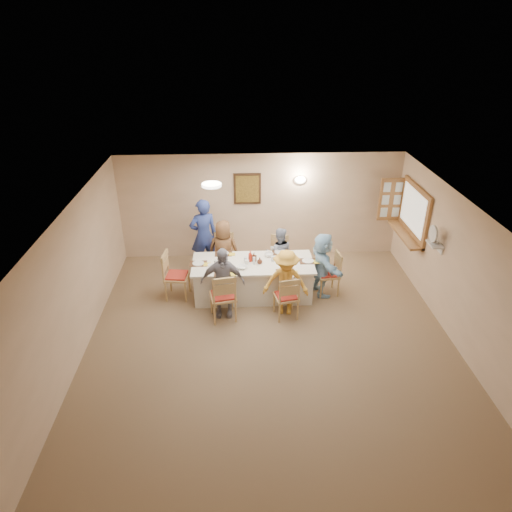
{
  "coord_description": "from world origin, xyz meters",
  "views": [
    {
      "loc": [
        -0.57,
        -6.42,
        5.15
      ],
      "look_at": [
        -0.2,
        1.4,
        1.05
      ],
      "focal_mm": 32.0,
      "sensor_mm": 36.0,
      "label": 1
    }
  ],
  "objects_px": {
    "diner_front_left": "(223,282)",
    "diner_right_end": "(322,264)",
    "chair_right_end": "(328,273)",
    "chair_left_end": "(177,275)",
    "chair_back_right": "(278,257)",
    "diner_back_right": "(279,254)",
    "condiment_ketchup": "(250,256)",
    "caregiver": "(204,235)",
    "chair_front_left": "(223,295)",
    "chair_front_right": "(286,296)",
    "diner_back_left": "(224,251)",
    "dining_table": "(253,279)",
    "desk_fan": "(435,237)",
    "diner_front_right": "(286,283)",
    "chair_back_left": "(224,257)",
    "serving_hatch": "(414,212)"
  },
  "relations": [
    {
      "from": "chair_right_end",
      "to": "diner_front_right",
      "type": "height_order",
      "value": "diner_front_right"
    },
    {
      "from": "chair_left_end",
      "to": "chair_front_left",
      "type": "bearing_deg",
      "value": -123.77
    },
    {
      "from": "diner_back_left",
      "to": "diner_front_left",
      "type": "bearing_deg",
      "value": 98.82
    },
    {
      "from": "diner_front_left",
      "to": "diner_right_end",
      "type": "relative_size",
      "value": 1.05
    },
    {
      "from": "chair_front_right",
      "to": "dining_table",
      "type": "bearing_deg",
      "value": -64.09
    },
    {
      "from": "diner_right_end",
      "to": "chair_right_end",
      "type": "bearing_deg",
      "value": -101.8
    },
    {
      "from": "chair_front_right",
      "to": "condiment_ketchup",
      "type": "height_order",
      "value": "condiment_ketchup"
    },
    {
      "from": "chair_right_end",
      "to": "diner_front_right",
      "type": "relative_size",
      "value": 0.69
    },
    {
      "from": "chair_front_left",
      "to": "diner_right_end",
      "type": "bearing_deg",
      "value": -169.04
    },
    {
      "from": "dining_table",
      "to": "chair_right_end",
      "type": "height_order",
      "value": "chair_right_end"
    },
    {
      "from": "chair_back_left",
      "to": "diner_right_end",
      "type": "relative_size",
      "value": 0.72
    },
    {
      "from": "dining_table",
      "to": "caregiver",
      "type": "bearing_deg",
      "value": 132.4
    },
    {
      "from": "diner_right_end",
      "to": "chair_front_right",
      "type": "bearing_deg",
      "value": 122.49
    },
    {
      "from": "diner_back_right",
      "to": "caregiver",
      "type": "distance_m",
      "value": 1.73
    },
    {
      "from": "chair_back_left",
      "to": "diner_front_right",
      "type": "xyz_separation_m",
      "value": [
        1.2,
        -1.48,
        0.18
      ]
    },
    {
      "from": "diner_front_right",
      "to": "caregiver",
      "type": "relative_size",
      "value": 0.79
    },
    {
      "from": "chair_front_right",
      "to": "chair_back_right",
      "type": "bearing_deg",
      "value": -100.96
    },
    {
      "from": "chair_right_end",
      "to": "diner_back_left",
      "type": "distance_m",
      "value": 2.27
    },
    {
      "from": "condiment_ketchup",
      "to": "caregiver",
      "type": "bearing_deg",
      "value": 132.47
    },
    {
      "from": "diner_front_left",
      "to": "condiment_ketchup",
      "type": "bearing_deg",
      "value": 56.9
    },
    {
      "from": "condiment_ketchup",
      "to": "diner_back_right",
      "type": "bearing_deg",
      "value": 43.73
    },
    {
      "from": "diner_back_left",
      "to": "caregiver",
      "type": "height_order",
      "value": "caregiver"
    },
    {
      "from": "chair_back_left",
      "to": "diner_back_left",
      "type": "height_order",
      "value": "diner_back_left"
    },
    {
      "from": "chair_front_right",
      "to": "chair_right_end",
      "type": "bearing_deg",
      "value": -150.86
    },
    {
      "from": "chair_left_end",
      "to": "caregiver",
      "type": "bearing_deg",
      "value": -17.17
    },
    {
      "from": "diner_front_left",
      "to": "chair_left_end",
      "type": "bearing_deg",
      "value": 147.99
    },
    {
      "from": "chair_left_end",
      "to": "caregiver",
      "type": "xyz_separation_m",
      "value": [
        0.5,
        1.15,
        0.35
      ]
    },
    {
      "from": "diner_back_left",
      "to": "dining_table",
      "type": "bearing_deg",
      "value": 140.24
    },
    {
      "from": "chair_front_right",
      "to": "diner_back_left",
      "type": "xyz_separation_m",
      "value": [
        -1.2,
        1.48,
        0.23
      ]
    },
    {
      "from": "chair_back_left",
      "to": "diner_back_left",
      "type": "bearing_deg",
      "value": -88.61
    },
    {
      "from": "chair_back_right",
      "to": "diner_back_right",
      "type": "relative_size",
      "value": 0.76
    },
    {
      "from": "dining_table",
      "to": "condiment_ketchup",
      "type": "relative_size",
      "value": 10.5
    },
    {
      "from": "chair_front_left",
      "to": "diner_front_left",
      "type": "xyz_separation_m",
      "value": [
        0.0,
        0.12,
        0.21
      ]
    },
    {
      "from": "chair_front_left",
      "to": "diner_right_end",
      "type": "height_order",
      "value": "diner_right_end"
    },
    {
      "from": "chair_front_left",
      "to": "chair_front_right",
      "type": "height_order",
      "value": "chair_front_left"
    },
    {
      "from": "desk_fan",
      "to": "chair_back_left",
      "type": "height_order",
      "value": "desk_fan"
    },
    {
      "from": "diner_back_left",
      "to": "desk_fan",
      "type": "bearing_deg",
      "value": 170.59
    },
    {
      "from": "chair_back_left",
      "to": "diner_back_right",
      "type": "distance_m",
      "value": 1.21
    },
    {
      "from": "chair_right_end",
      "to": "condiment_ketchup",
      "type": "relative_size",
      "value": 4.0
    },
    {
      "from": "chair_back_right",
      "to": "diner_right_end",
      "type": "relative_size",
      "value": 0.67
    },
    {
      "from": "dining_table",
      "to": "chair_back_left",
      "type": "height_order",
      "value": "chair_back_left"
    },
    {
      "from": "chair_front_left",
      "to": "diner_back_right",
      "type": "height_order",
      "value": "diner_back_right"
    },
    {
      "from": "diner_back_left",
      "to": "diner_right_end",
      "type": "relative_size",
      "value": 1.01
    },
    {
      "from": "chair_back_right",
      "to": "serving_hatch",
      "type": "bearing_deg",
      "value": 9.73
    },
    {
      "from": "diner_front_left",
      "to": "diner_right_end",
      "type": "distance_m",
      "value": 2.13
    },
    {
      "from": "condiment_ketchup",
      "to": "chair_right_end",
      "type": "bearing_deg",
      "value": -2.07
    },
    {
      "from": "chair_front_left",
      "to": "chair_left_end",
      "type": "relative_size",
      "value": 1.01
    },
    {
      "from": "chair_left_end",
      "to": "chair_back_left",
      "type": "bearing_deg",
      "value": -43.57
    },
    {
      "from": "desk_fan",
      "to": "chair_front_left",
      "type": "relative_size",
      "value": 0.3
    },
    {
      "from": "desk_fan",
      "to": "chair_back_left",
      "type": "relative_size",
      "value": 0.3
    }
  ]
}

